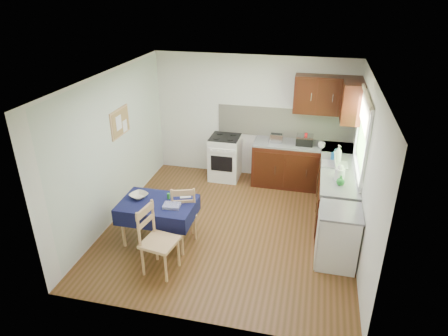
% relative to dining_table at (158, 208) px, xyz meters
% --- Properties ---
extents(floor, '(4.20, 4.20, 0.00)m').
position_rel_dining_table_xyz_m(floor, '(1.01, 0.61, -0.59)').
color(floor, '#4D3314').
rests_on(floor, ground).
extents(ceiling, '(4.00, 4.20, 0.02)m').
position_rel_dining_table_xyz_m(ceiling, '(1.01, 0.61, 1.91)').
color(ceiling, white).
rests_on(ceiling, wall_back).
extents(wall_back, '(4.00, 0.02, 2.50)m').
position_rel_dining_table_xyz_m(wall_back, '(1.01, 2.71, 0.66)').
color(wall_back, silver).
rests_on(wall_back, ground).
extents(wall_front, '(4.00, 0.02, 2.50)m').
position_rel_dining_table_xyz_m(wall_front, '(1.01, -1.49, 0.66)').
color(wall_front, silver).
rests_on(wall_front, ground).
extents(wall_left, '(0.02, 4.20, 2.50)m').
position_rel_dining_table_xyz_m(wall_left, '(-0.99, 0.61, 0.66)').
color(wall_left, silver).
rests_on(wall_left, ground).
extents(wall_right, '(0.02, 4.20, 2.50)m').
position_rel_dining_table_xyz_m(wall_right, '(3.01, 0.61, 0.66)').
color(wall_right, silver).
rests_on(wall_right, ground).
extents(base_cabinets, '(1.90, 2.30, 0.86)m').
position_rel_dining_table_xyz_m(base_cabinets, '(2.36, 1.86, -0.16)').
color(base_cabinets, black).
rests_on(base_cabinets, ground).
extents(worktop_back, '(1.90, 0.60, 0.04)m').
position_rel_dining_table_xyz_m(worktop_back, '(2.06, 2.41, 0.29)').
color(worktop_back, slate).
rests_on(worktop_back, base_cabinets).
extents(worktop_right, '(0.60, 1.70, 0.04)m').
position_rel_dining_table_xyz_m(worktop_right, '(2.71, 1.26, 0.29)').
color(worktop_right, slate).
rests_on(worktop_right, base_cabinets).
extents(worktop_corner, '(0.60, 0.60, 0.04)m').
position_rel_dining_table_xyz_m(worktop_corner, '(2.71, 2.41, 0.29)').
color(worktop_corner, slate).
rests_on(worktop_corner, base_cabinets).
extents(splashback, '(2.70, 0.02, 0.60)m').
position_rel_dining_table_xyz_m(splashback, '(1.66, 2.69, 0.61)').
color(splashback, beige).
rests_on(splashback, wall_back).
extents(upper_cabinets, '(1.20, 0.85, 0.70)m').
position_rel_dining_table_xyz_m(upper_cabinets, '(2.53, 2.41, 1.26)').
color(upper_cabinets, black).
rests_on(upper_cabinets, wall_back).
extents(stove, '(0.60, 0.61, 0.92)m').
position_rel_dining_table_xyz_m(stove, '(0.51, 2.41, -0.13)').
color(stove, white).
rests_on(stove, ground).
extents(window, '(0.04, 1.48, 1.26)m').
position_rel_dining_table_xyz_m(window, '(2.98, 1.31, 1.07)').
color(window, '#375D26').
rests_on(window, wall_right).
extents(fridge, '(0.58, 0.60, 0.89)m').
position_rel_dining_table_xyz_m(fridge, '(2.71, 0.06, -0.14)').
color(fridge, white).
rests_on(fridge, ground).
extents(corkboard, '(0.04, 0.62, 0.47)m').
position_rel_dining_table_xyz_m(corkboard, '(-0.96, 0.91, 1.01)').
color(corkboard, tan).
rests_on(corkboard, wall_left).
extents(dining_table, '(1.14, 0.78, 0.69)m').
position_rel_dining_table_xyz_m(dining_table, '(0.00, 0.00, 0.00)').
color(dining_table, '#0D1537').
rests_on(dining_table, ground).
extents(chair_far, '(0.52, 0.52, 0.93)m').
position_rel_dining_table_xyz_m(chair_far, '(0.35, 0.20, -0.09)').
color(chair_far, tan).
rests_on(chair_far, ground).
extents(chair_near, '(0.52, 0.52, 1.02)m').
position_rel_dining_table_xyz_m(chair_near, '(0.25, -0.69, -0.05)').
color(chair_near, tan).
rests_on(chair_near, ground).
extents(toaster, '(0.25, 0.15, 0.19)m').
position_rel_dining_table_xyz_m(toaster, '(1.54, 2.37, 0.40)').
color(toaster, '#B5B4B9').
rests_on(toaster, worktop_back).
extents(sandwich_press, '(0.32, 0.28, 0.19)m').
position_rel_dining_table_xyz_m(sandwich_press, '(2.08, 2.38, 0.41)').
color(sandwich_press, black).
rests_on(sandwich_press, worktop_back).
extents(sauce_bottle, '(0.05, 0.05, 0.24)m').
position_rel_dining_table_xyz_m(sauce_bottle, '(2.10, 2.36, 0.43)').
color(sauce_bottle, red).
rests_on(sauce_bottle, worktop_back).
extents(yellow_packet, '(0.12, 0.08, 0.16)m').
position_rel_dining_table_xyz_m(yellow_packet, '(1.99, 2.52, 0.39)').
color(yellow_packet, gold).
rests_on(yellow_packet, worktop_back).
extents(dish_rack, '(0.43, 0.33, 0.21)m').
position_rel_dining_table_xyz_m(dish_rack, '(2.64, 1.55, 0.34)').
color(dish_rack, '#98999E').
rests_on(dish_rack, worktop_right).
extents(kettle, '(0.15, 0.15, 0.26)m').
position_rel_dining_table_xyz_m(kettle, '(2.69, 0.99, 0.43)').
color(kettle, white).
rests_on(kettle, worktop_right).
extents(cup, '(0.17, 0.17, 0.11)m').
position_rel_dining_table_xyz_m(cup, '(2.40, 2.28, 0.37)').
color(cup, white).
rests_on(cup, worktop_back).
extents(soap_bottle_a, '(0.17, 0.17, 0.31)m').
position_rel_dining_table_xyz_m(soap_bottle_a, '(2.68, 1.68, 0.47)').
color(soap_bottle_a, white).
rests_on(soap_bottle_a, worktop_right).
extents(soap_bottle_b, '(0.13, 0.13, 0.20)m').
position_rel_dining_table_xyz_m(soap_bottle_b, '(2.63, 1.78, 0.41)').
color(soap_bottle_b, '#1E70B0').
rests_on(soap_bottle_b, worktop_right).
extents(soap_bottle_c, '(0.18, 0.18, 0.16)m').
position_rel_dining_table_xyz_m(soap_bottle_c, '(2.71, 0.81, 0.39)').
color(soap_bottle_c, '#24852C').
rests_on(soap_bottle_c, worktop_right).
extents(plate_bowl, '(0.35, 0.35, 0.06)m').
position_rel_dining_table_xyz_m(plate_bowl, '(-0.34, 0.07, 0.14)').
color(plate_bowl, beige).
rests_on(plate_bowl, dining_table).
extents(book, '(0.24, 0.28, 0.02)m').
position_rel_dining_table_xyz_m(book, '(0.27, 0.28, 0.11)').
color(book, white).
rests_on(book, dining_table).
extents(spice_jar, '(0.05, 0.05, 0.09)m').
position_rel_dining_table_xyz_m(spice_jar, '(0.13, 0.14, 0.15)').
color(spice_jar, '#238325').
rests_on(spice_jar, dining_table).
extents(tea_towel, '(0.27, 0.22, 0.04)m').
position_rel_dining_table_xyz_m(tea_towel, '(0.26, -0.08, 0.13)').
color(tea_towel, navy).
rests_on(tea_towel, dining_table).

